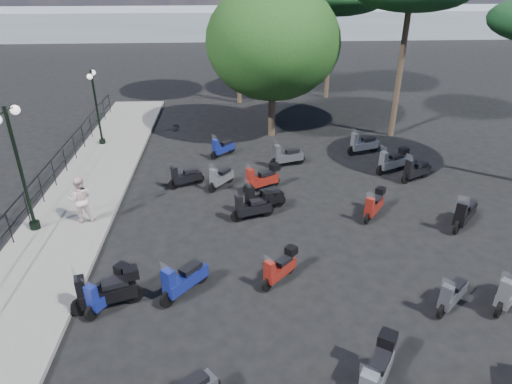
{
  "coord_description": "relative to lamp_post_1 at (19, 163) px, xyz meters",
  "views": [
    {
      "loc": [
        -0.72,
        -10.5,
        8.3
      ],
      "look_at": [
        0.03,
        3.17,
        1.2
      ],
      "focal_mm": 32.0,
      "sensor_mm": 36.0,
      "label": 1
    }
  ],
  "objects": [
    {
      "name": "ground",
      "position": [
        7.42,
        -2.95,
        -2.56
      ],
      "size": [
        120.0,
        120.0,
        0.0
      ],
      "primitive_type": "plane",
      "color": "black",
      "rests_on": "ground"
    },
    {
      "name": "sidewalk",
      "position": [
        0.92,
        0.05,
        -2.49
      ],
      "size": [
        3.0,
        30.0,
        0.15
      ],
      "primitive_type": "cube",
      "color": "slate",
      "rests_on": "ground"
    },
    {
      "name": "railing",
      "position": [
        -0.38,
        -0.15,
        -1.66
      ],
      "size": [
        0.04,
        26.04,
        1.1
      ],
      "color": "black",
      "rests_on": "sidewalk"
    },
    {
      "name": "lamp_post_1",
      "position": [
        0.0,
        0.0,
        0.0
      ],
      "size": [
        0.44,
        1.24,
        4.23
      ],
      "rotation": [
        0.0,
        0.0,
        -0.15
      ],
      "color": "black",
      "rests_on": "sidewalk"
    },
    {
      "name": "lamp_post_2",
      "position": [
        0.34,
        7.85,
        -0.38
      ],
      "size": [
        0.31,
        1.05,
        3.57
      ],
      "rotation": [
        0.0,
        0.0,
        0.08
      ],
      "color": "black",
      "rests_on": "sidewalk"
    },
    {
      "name": "pedestrian_far",
      "position": [
        1.5,
        0.44,
        -1.58
      ],
      "size": [
        0.9,
        0.75,
        1.66
      ],
      "primitive_type": "imported",
      "rotation": [
        0.0,
        0.0,
        3.3
      ],
      "color": "beige",
      "rests_on": "sidewalk"
    },
    {
      "name": "scooter_2",
      "position": [
        3.33,
        -3.83,
        -2.08
      ],
      "size": [
        1.0,
        1.42,
        1.27
      ],
      "rotation": [
        0.0,
        0.0,
        2.58
      ],
      "color": "black",
      "rests_on": "ground"
    },
    {
      "name": "scooter_3",
      "position": [
        3.34,
        -3.94,
        -2.01
      ],
      "size": [
        1.79,
        0.86,
        1.47
      ],
      "rotation": [
        0.0,
        0.0,
        1.9
      ],
      "color": "black",
      "rests_on": "ground"
    },
    {
      "name": "scooter_4",
      "position": [
        4.77,
        3.17,
        -2.14
      ],
      "size": [
        1.42,
        0.82,
        1.22
      ],
      "rotation": [
        0.0,
        0.0,
        2.02
      ],
      "color": "black",
      "rests_on": "ground"
    },
    {
      "name": "scooter_5",
      "position": [
        6.23,
        6.25,
        -2.15
      ],
      "size": [
        1.14,
        1.09,
        1.19
      ],
      "rotation": [
        0.0,
        0.0,
        2.33
      ],
      "color": "black",
      "rests_on": "ground"
    },
    {
      "name": "scooter_8",
      "position": [
        5.28,
        -3.5,
        -2.07
      ],
      "size": [
        1.25,
        1.42,
        1.42
      ],
      "rotation": [
        0.0,
        0.0,
        2.43
      ],
      "color": "black",
      "rests_on": "ground"
    },
    {
      "name": "scooter_9",
      "position": [
        7.36,
        0.47,
        -2.08
      ],
      "size": [
        1.55,
        0.73,
        1.27
      ],
      "rotation": [
        0.0,
        0.0,
        1.88
      ],
      "color": "black",
      "rests_on": "ground"
    },
    {
      "name": "scooter_10",
      "position": [
        6.19,
        3.02,
        -2.14
      ],
      "size": [
        1.02,
        1.25,
        1.21
      ],
      "rotation": [
        0.0,
        0.0,
        2.47
      ],
      "color": "black",
      "rests_on": "ground"
    },
    {
      "name": "scooter_11",
      "position": [
        7.83,
        2.68,
        -2.06
      ],
      "size": [
        1.53,
        0.97,
        1.33
      ],
      "rotation": [
        0.0,
        0.0,
        2.06
      ],
      "color": "black",
      "rests_on": "ground"
    },
    {
      "name": "scooter_14",
      "position": [
        9.55,
        -6.94,
        -2.0
      ],
      "size": [
        1.19,
        1.65,
        1.49
      ],
      "rotation": [
        0.0,
        0.0,
        2.56
      ],
      "color": "black",
      "rests_on": "ground"
    },
    {
      "name": "scooter_15",
      "position": [
        7.95,
        -3.06,
        -2.12
      ],
      "size": [
        1.12,
        1.18,
        1.18
      ],
      "rotation": [
        0.0,
        0.0,
        2.38
      ],
      "color": "black",
      "rests_on": "ground"
    },
    {
      "name": "scooter_16",
      "position": [
        7.73,
        0.99,
        -2.06
      ],
      "size": [
        1.7,
        0.96,
        1.45
      ],
      "rotation": [
        0.0,
        0.0,
        2.0
      ],
      "color": "black",
      "rests_on": "ground"
    },
    {
      "name": "scooter_17",
      "position": [
        9.08,
        4.97,
        -2.1
      ],
      "size": [
        1.61,
        0.73,
        1.32
      ],
      "rotation": [
        0.0,
        0.0,
        1.87
      ],
      "color": "black",
      "rests_on": "ground"
    },
    {
      "name": "scooter_21",
      "position": [
        11.65,
        0.4,
        -2.1
      ],
      "size": [
        1.03,
        1.31,
        1.22
      ],
      "rotation": [
        0.0,
        0.0,
        2.51
      ],
      "color": "black",
      "rests_on": "ground"
    },
    {
      "name": "scooter_22",
      "position": [
        13.5,
        4.07,
        -2.06
      ],
      "size": [
        1.55,
        0.94,
        1.33
      ],
      "rotation": [
        0.0,
        0.0,
        2.04
      ],
      "color": "black",
      "rests_on": "ground"
    },
    {
      "name": "scooter_23",
      "position": [
        12.79,
        6.16,
        -2.09
      ],
      "size": [
        1.66,
        0.79,
        1.37
      ],
      "rotation": [
        0.0,
        0.0,
        1.9
      ],
      "color": "black",
      "rests_on": "ground"
    },
    {
      "name": "scooter_26",
      "position": [
        13.86,
        -4.42,
        -2.08
      ],
      "size": [
        1.36,
        1.26,
        1.39
      ],
      "rotation": [
        0.0,
        0.0,
        2.31
      ],
      "color": "black",
      "rests_on": "ground"
    },
    {
      "name": "scooter_27",
      "position": [
        12.33,
        -4.42,
        -2.14
      ],
      "size": [
        1.2,
        1.11,
        1.23
      ],
      "rotation": [
        0.0,
        0.0,
        2.31
      ],
      "color": "black",
      "rests_on": "ground"
    },
    {
      "name": "scooter_28",
      "position": [
        14.53,
        -0.44,
        -2.06
      ],
      "size": [
        1.31,
        1.39,
        1.43
      ],
      "rotation": [
        0.0,
        0.0,
        2.39
      ],
      "color": "black",
      "rests_on": "ground"
    },
    {
      "name": "scooter_29",
      "position": [
        14.22,
        3.21,
        -2.11
      ],
      "size": [
        1.49,
        0.91,
        1.3
      ],
      "rotation": [
        0.0,
        0.0,
        2.06
      ],
      "color": "black",
      "rests_on": "ground"
    },
    {
      "name": "broadleaf_tree",
      "position": [
        8.74,
        8.95,
        2.1
      ],
      "size": [
        6.43,
        6.43,
        7.4
      ],
      "color": "#38281E",
      "rests_on": "ground"
    },
    {
      "name": "distant_hills",
      "position": [
        7.42,
        42.05,
        -1.06
      ],
      "size": [
        70.0,
        8.0,
        3.0
      ],
      "primitive_type": "cube",
      "color": "gray",
      "rests_on": "ground"
    }
  ]
}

